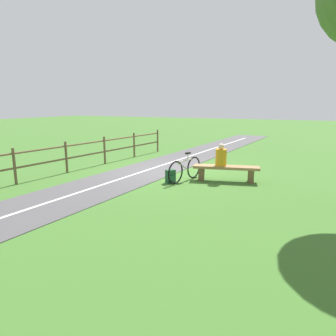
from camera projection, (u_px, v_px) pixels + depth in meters
name	position (u px, v px, depth m)	size (l,w,h in m)	color
ground_plane	(167.00, 171.00, 11.01)	(80.00, 80.00, 0.00)	#3D6B28
paved_path	(66.00, 197.00, 7.87)	(2.21, 36.00, 0.02)	#4C494C
path_centre_line	(66.00, 197.00, 7.87)	(0.10, 32.00, 0.00)	silver
bench	(226.00, 170.00, 9.48)	(2.05, 0.90, 0.48)	#937047
person_seated	(221.00, 156.00, 9.42)	(0.41, 0.41, 0.69)	orange
bicycle	(185.00, 169.00, 9.49)	(0.42, 1.63, 0.88)	black
backpack	(171.00, 176.00, 9.28)	(0.31, 0.33, 0.40)	#1E4C2D
fence_roadside	(14.00, 163.00, 9.02)	(1.74, 15.16, 1.09)	brown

